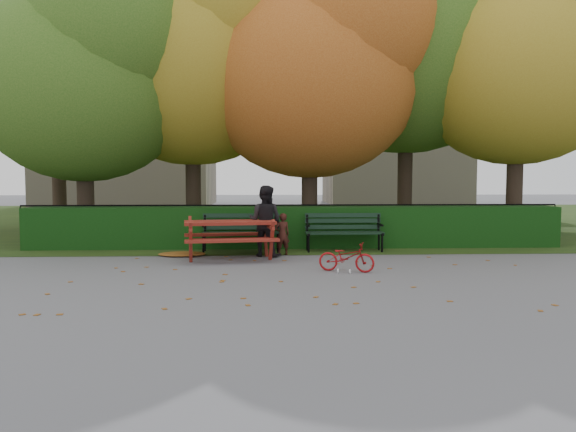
{
  "coord_description": "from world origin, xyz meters",
  "views": [
    {
      "loc": [
        -0.79,
        -9.31,
        1.74
      ],
      "look_at": [
        -0.32,
        1.24,
        1.0
      ],
      "focal_mm": 35.0,
      "sensor_mm": 36.0,
      "label": 1
    }
  ],
  "objects_px": {
    "tree_c": "(323,62)",
    "bicycle": "(346,257)",
    "tree_d": "(422,32)",
    "bench_left": "(241,229)",
    "tree_b": "(203,46)",
    "tree_a": "(92,69)",
    "child": "(282,234)",
    "picnic_table": "(230,229)",
    "tree_e": "(534,53)",
    "bench_right": "(344,229)",
    "adult": "(265,221)",
    "tree_g": "(530,70)",
    "tree_f": "(64,53)"
  },
  "relations": [
    {
      "from": "tree_c",
      "to": "bench_left",
      "type": "height_order",
      "value": "tree_c"
    },
    {
      "from": "picnic_table",
      "to": "child",
      "type": "height_order",
      "value": "child"
    },
    {
      "from": "picnic_table",
      "to": "tree_e",
      "type": "bearing_deg",
      "value": 14.08
    },
    {
      "from": "child",
      "to": "bench_left",
      "type": "bearing_deg",
      "value": -53.89
    },
    {
      "from": "tree_e",
      "to": "picnic_table",
      "type": "relative_size",
      "value": 3.91
    },
    {
      "from": "tree_a",
      "to": "tree_g",
      "type": "relative_size",
      "value": 0.88
    },
    {
      "from": "tree_f",
      "to": "child",
      "type": "relative_size",
      "value": 9.8
    },
    {
      "from": "bench_right",
      "to": "bicycle",
      "type": "height_order",
      "value": "bench_right"
    },
    {
      "from": "tree_b",
      "to": "tree_f",
      "type": "height_order",
      "value": "tree_f"
    },
    {
      "from": "tree_a",
      "to": "bench_right",
      "type": "relative_size",
      "value": 4.16
    },
    {
      "from": "tree_e",
      "to": "child",
      "type": "relative_size",
      "value": 8.7
    },
    {
      "from": "tree_a",
      "to": "tree_f",
      "type": "bearing_deg",
      "value": 117.98
    },
    {
      "from": "tree_a",
      "to": "bench_left",
      "type": "height_order",
      "value": "tree_a"
    },
    {
      "from": "tree_d",
      "to": "tree_f",
      "type": "distance_m",
      "value": 11.2
    },
    {
      "from": "bicycle",
      "to": "tree_b",
      "type": "bearing_deg",
      "value": 48.13
    },
    {
      "from": "tree_e",
      "to": "adult",
      "type": "height_order",
      "value": "tree_e"
    },
    {
      "from": "tree_c",
      "to": "child",
      "type": "bearing_deg",
      "value": -112.38
    },
    {
      "from": "tree_d",
      "to": "bench_left",
      "type": "height_order",
      "value": "tree_d"
    },
    {
      "from": "tree_a",
      "to": "child",
      "type": "xyz_separation_m",
      "value": [
        4.82,
        -2.53,
        -4.05
      ]
    },
    {
      "from": "tree_g",
      "to": "bicycle",
      "type": "xyz_separation_m",
      "value": [
        -7.6,
        -8.93,
        -5.1
      ]
    },
    {
      "from": "tree_a",
      "to": "child",
      "type": "relative_size",
      "value": 7.99
    },
    {
      "from": "tree_c",
      "to": "child",
      "type": "xyz_separation_m",
      "value": [
        -1.2,
        -2.91,
        -4.36
      ]
    },
    {
      "from": "tree_b",
      "to": "tree_d",
      "type": "xyz_separation_m",
      "value": [
        6.32,
        0.48,
        0.58
      ]
    },
    {
      "from": "bench_left",
      "to": "tree_e",
      "type": "bearing_deg",
      "value": 14.81
    },
    {
      "from": "tree_c",
      "to": "tree_d",
      "type": "height_order",
      "value": "tree_d"
    },
    {
      "from": "tree_d",
      "to": "bench_right",
      "type": "xyz_separation_m",
      "value": [
        -2.78,
        -3.53,
        -5.46
      ]
    },
    {
      "from": "bench_left",
      "to": "adult",
      "type": "relative_size",
      "value": 1.16
    },
    {
      "from": "tree_e",
      "to": "child",
      "type": "height_order",
      "value": "tree_e"
    },
    {
      "from": "tree_b",
      "to": "tree_g",
      "type": "relative_size",
      "value": 1.03
    },
    {
      "from": "bench_right",
      "to": "adult",
      "type": "distance_m",
      "value": 2.03
    },
    {
      "from": "bench_right",
      "to": "bicycle",
      "type": "xyz_separation_m",
      "value": [
        -0.37,
        -2.87,
        -0.25
      ]
    },
    {
      "from": "tree_a",
      "to": "tree_d",
      "type": "bearing_deg",
      "value": 10.33
    },
    {
      "from": "tree_e",
      "to": "adult",
      "type": "bearing_deg",
      "value": -158.47
    },
    {
      "from": "bench_right",
      "to": "child",
      "type": "height_order",
      "value": "child"
    },
    {
      "from": "tree_e",
      "to": "tree_g",
      "type": "bearing_deg",
      "value": 65.6
    },
    {
      "from": "tree_f",
      "to": "tree_g",
      "type": "height_order",
      "value": "tree_f"
    },
    {
      "from": "tree_f",
      "to": "bench_left",
      "type": "height_order",
      "value": "tree_f"
    },
    {
      "from": "tree_b",
      "to": "tree_f",
      "type": "distance_m",
      "value": 5.32
    },
    {
      "from": "tree_e",
      "to": "bicycle",
      "type": "xyz_separation_m",
      "value": [
        -5.79,
        -4.94,
        -4.81
      ]
    },
    {
      "from": "child",
      "to": "bicycle",
      "type": "xyz_separation_m",
      "value": [
        1.1,
        -2.22,
        -0.2
      ]
    },
    {
      "from": "bench_left",
      "to": "adult",
      "type": "bearing_deg",
      "value": -55.42
    },
    {
      "from": "tree_d",
      "to": "bench_right",
      "type": "bearing_deg",
      "value": -128.23
    },
    {
      "from": "bench_left",
      "to": "bench_right",
      "type": "bearing_deg",
      "value": 0.0
    },
    {
      "from": "tree_f",
      "to": "picnic_table",
      "type": "bearing_deg",
      "value": -49.97
    },
    {
      "from": "tree_d",
      "to": "bicycle",
      "type": "relative_size",
      "value": 9.29
    },
    {
      "from": "bench_right",
      "to": "adult",
      "type": "bearing_deg",
      "value": -156.56
    },
    {
      "from": "tree_d",
      "to": "tree_g",
      "type": "xyz_separation_m",
      "value": [
        4.46,
        2.53,
        -0.61
      ]
    },
    {
      "from": "tree_c",
      "to": "bicycle",
      "type": "relative_size",
      "value": 7.76
    },
    {
      "from": "tree_a",
      "to": "child",
      "type": "height_order",
      "value": "tree_a"
    },
    {
      "from": "tree_a",
      "to": "bicycle",
      "type": "xyz_separation_m",
      "value": [
        5.92,
        -4.75,
        -4.25
      ]
    }
  ]
}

